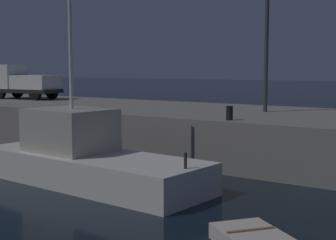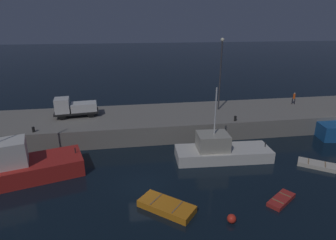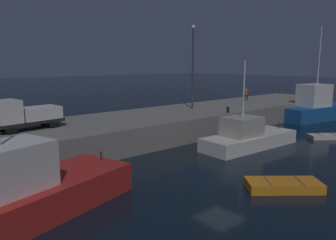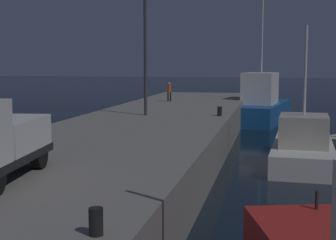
% 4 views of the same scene
% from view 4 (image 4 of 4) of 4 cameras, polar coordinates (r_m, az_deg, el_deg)
% --- Properties ---
extents(pier_quay, '(69.53, 9.15, 2.13)m').
position_cam_4_polar(pier_quay, '(21.18, -8.07, -5.40)').
color(pier_quay, gray).
rests_on(pier_quay, ground).
extents(fishing_trawler_red, '(11.68, 5.48, 11.50)m').
position_cam_4_polar(fishing_trawler_red, '(46.09, 10.48, 1.59)').
color(fishing_trawler_red, '#195193').
rests_on(fishing_trawler_red, ground).
extents(fishing_boat_white, '(9.48, 3.61, 7.29)m').
position_cam_4_polar(fishing_boat_white, '(27.84, 15.02, -2.97)').
color(fishing_boat_white, silver).
rests_on(fishing_boat_white, ground).
extents(lamp_post_east, '(0.44, 0.44, 8.96)m').
position_cam_4_polar(lamp_post_east, '(31.34, -2.59, 9.99)').
color(lamp_post_east, '#38383D').
rests_on(lamp_post_east, pier_quay).
extents(dockworker, '(0.41, 0.41, 1.61)m').
position_cam_4_polar(dockworker, '(42.32, 0.15, 3.35)').
color(dockworker, black).
rests_on(dockworker, pier_quay).
extents(bollard_west, '(0.28, 0.28, 0.58)m').
position_cam_4_polar(bollard_west, '(31.11, 5.86, 0.99)').
color(bollard_west, black).
rests_on(bollard_west, pier_quay).
extents(bollard_central, '(0.28, 0.28, 0.54)m').
position_cam_4_polar(bollard_central, '(9.92, -8.15, -11.31)').
color(bollard_central, black).
rests_on(bollard_central, pier_quay).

